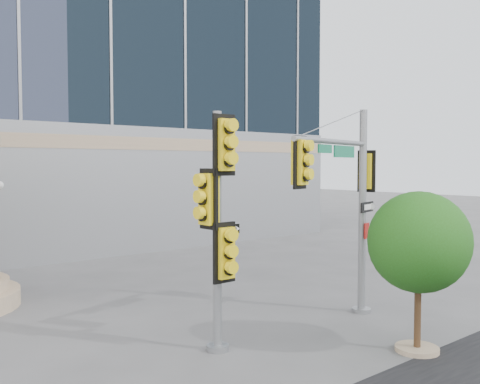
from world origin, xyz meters
TOP-DOWN VIEW (x-y plane):
  - ground at (0.00, 0.00)m, footprint 120.00×120.00m
  - main_signal_pole at (2.23, 0.73)m, footprint 4.37×1.55m
  - secondary_signal_pole at (-1.91, 1.03)m, footprint 0.93×0.69m
  - street_tree at (1.61, -1.78)m, footprint 2.33×2.28m

SIDE VIEW (x-z plane):
  - ground at x=0.00m, z-range 0.00..0.00m
  - street_tree at x=1.61m, z-range 0.57..4.21m
  - secondary_signal_pole at x=-1.91m, z-range 0.47..5.88m
  - main_signal_pole at x=2.23m, z-range 0.69..6.45m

